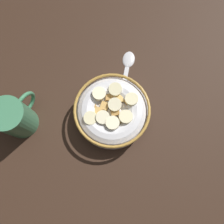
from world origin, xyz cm
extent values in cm
cube|color=#332116|center=(0.00, 0.00, -1.00)|extent=(137.30, 137.30, 2.00)
cylinder|color=silver|center=(0.00, 0.00, 0.30)|extent=(8.52, 8.52, 0.60)
torus|color=silver|center=(0.00, 0.00, 2.67)|extent=(15.49, 15.49, 5.34)
torus|color=#B28438|center=(0.00, 0.00, 5.04)|extent=(15.62, 15.62, 0.60)
cylinder|color=white|center=(0.00, 0.00, 3.75)|extent=(12.29, 12.29, 0.40)
cube|color=tan|center=(-1.75, -3.00, 4.32)|extent=(1.98, 2.02, 0.89)
cube|color=#B78947|center=(1.27, -4.05, 4.41)|extent=(2.32, 2.34, 0.94)
cube|color=#AD7F42|center=(1.04, 5.05, 4.24)|extent=(2.20, 2.16, 0.90)
cube|color=#AD7F42|center=(2.21, 1.82, 4.41)|extent=(2.22, 2.21, 0.78)
cube|color=tan|center=(0.15, 1.77, 4.32)|extent=(1.89, 1.87, 0.78)
cube|color=#AD7F42|center=(-1.10, 4.16, 4.51)|extent=(2.35, 2.35, 0.80)
cube|color=tan|center=(-4.57, -0.88, 4.42)|extent=(2.21, 2.20, 0.79)
cube|color=#B78947|center=(-4.01, 1.78, 4.47)|extent=(2.01, 2.01, 0.75)
cube|color=#B78947|center=(3.42, -1.68, 4.35)|extent=(2.15, 2.18, 0.85)
cube|color=tan|center=(-3.07, -1.85, 4.41)|extent=(1.83, 1.83, 0.74)
cube|color=#AD7F42|center=(0.17, -0.72, 4.51)|extent=(2.39, 2.39, 0.95)
cube|color=#AD7F42|center=(-0.40, -4.67, 4.31)|extent=(2.03, 2.00, 0.86)
cube|color=tan|center=(2.84, -0.09, 4.42)|extent=(2.37, 2.37, 0.87)
cube|color=#AD7F42|center=(0.10, -2.68, 4.44)|extent=(1.79, 1.74, 0.87)
cube|color=tan|center=(-1.72, 2.41, 4.40)|extent=(1.66, 1.66, 0.75)
cube|color=tan|center=(-3.08, -3.94, 4.40)|extent=(2.33, 2.33, 0.77)
cube|color=tan|center=(5.25, -0.76, 4.46)|extent=(2.06, 2.07, 0.78)
cube|color=#B78947|center=(3.72, -3.15, 4.36)|extent=(2.35, 2.35, 0.78)
cylinder|color=#F4EABC|center=(1.43, 3.88, 5.56)|extent=(3.77, 3.78, 1.01)
cylinder|color=beige|center=(-3.71, 2.78, 5.16)|extent=(3.92, 3.94, 1.16)
cylinder|color=beige|center=(3.95, 1.54, 5.34)|extent=(3.86, 3.82, 1.16)
cylinder|color=#F9EFC6|center=(-2.40, -1.53, 5.48)|extent=(3.80, 3.82, 1.08)
cylinder|color=#F4EABC|center=(1.14, -0.44, 5.21)|extent=(3.96, 3.89, 1.30)
cylinder|color=#F9EFC6|center=(-2.38, 0.73, 5.38)|extent=(3.60, 3.61, 1.22)
cylinder|color=beige|center=(3.84, -2.38, 5.24)|extent=(3.44, 3.48, 1.25)
cylinder|color=beige|center=(0.12, -3.16, 5.45)|extent=(2.91, 2.91, 0.92)
ellipsoid|color=silver|center=(13.76, 3.48, 0.40)|extent=(4.86, 4.09, 0.80)
cube|color=silver|center=(6.18, 0.79, 0.18)|extent=(11.59, 4.93, 0.36)
cylinder|color=#3F7F59|center=(-11.34, 15.97, 4.57)|extent=(6.85, 6.85, 9.14)
torus|color=#3F7F59|center=(-7.91, 15.97, 4.57)|extent=(5.92, 0.80, 5.92)
camera|label=1|loc=(-10.37, -6.06, 49.66)|focal=36.95mm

